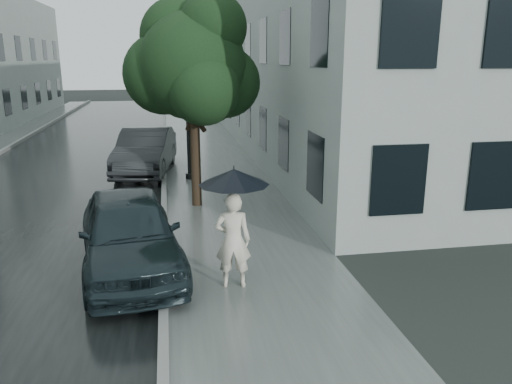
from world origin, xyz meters
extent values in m
plane|color=black|center=(0.00, 0.00, 0.00)|extent=(120.00, 120.00, 0.00)
cube|color=slate|center=(0.25, 12.00, 0.00)|extent=(3.50, 60.00, 0.01)
cube|color=slate|center=(-1.57, 12.00, 0.07)|extent=(0.15, 60.00, 0.15)
cube|color=black|center=(-5.08, 12.00, 0.00)|extent=(6.85, 60.00, 0.00)
cube|color=#8E9B94|center=(5.50, 19.50, 4.50)|extent=(7.00, 36.00, 9.00)
cube|color=black|center=(2.02, 19.50, 4.50)|extent=(0.08, 32.40, 7.20)
cube|color=black|center=(-10.32, 30.00, 4.00)|extent=(0.08, 16.20, 6.40)
imported|color=beige|center=(-0.31, 0.44, 0.89)|extent=(0.69, 0.50, 1.77)
cylinder|color=black|center=(-0.28, 0.42, 1.47)|extent=(0.02, 0.02, 0.92)
cone|color=black|center=(-0.28, 0.42, 2.07)|extent=(1.45, 1.45, 0.28)
cylinder|color=black|center=(-0.28, 0.42, 2.23)|extent=(0.02, 0.02, 0.08)
cylinder|color=black|center=(-0.28, 0.42, 0.98)|extent=(0.03, 0.03, 0.06)
cylinder|color=#332619|center=(-0.65, 5.80, 1.37)|extent=(0.27, 0.27, 2.74)
sphere|color=#1A391A|center=(-0.65, 5.80, 3.84)|extent=(2.85, 2.85, 2.85)
sphere|color=#1A391A|center=(0.24, 6.12, 3.39)|extent=(1.97, 1.97, 1.97)
sphere|color=#1A391A|center=(-1.42, 6.24, 3.62)|extent=(2.19, 2.19, 2.19)
sphere|color=#1A391A|center=(-0.43, 5.03, 3.28)|extent=(1.85, 1.85, 1.85)
sphere|color=#1A391A|center=(-0.97, 6.45, 4.60)|extent=(2.08, 2.08, 2.08)
sphere|color=#1A391A|center=(-0.11, 5.58, 4.82)|extent=(1.77, 1.77, 1.77)
cylinder|color=black|center=(-0.70, 9.00, 2.62)|extent=(0.12, 0.12, 5.24)
cylinder|color=black|center=(-0.70, 9.00, 0.10)|extent=(0.28, 0.28, 0.20)
cylinder|color=black|center=(-0.95, 8.97, 5.24)|extent=(0.51, 0.14, 0.08)
sphere|color=silver|center=(-1.25, 8.94, 5.19)|extent=(0.32, 0.32, 0.32)
imported|color=black|center=(-2.20, 1.55, 0.77)|extent=(2.43, 4.72, 1.54)
imported|color=#24272A|center=(-2.20, 10.29, 0.80)|extent=(2.29, 4.97, 1.58)
camera|label=1|loc=(-1.37, -7.89, 4.06)|focal=35.00mm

